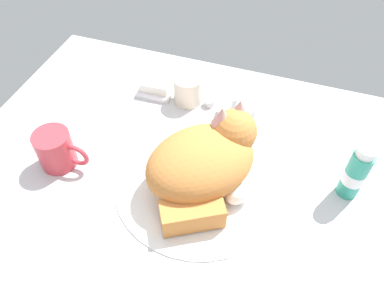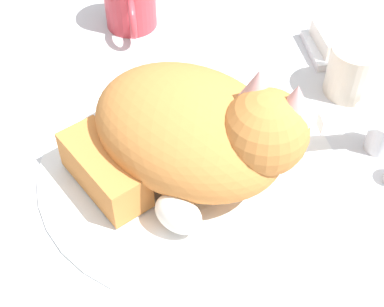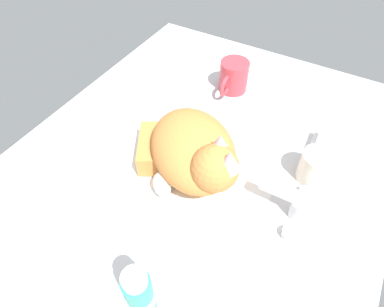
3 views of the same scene
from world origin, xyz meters
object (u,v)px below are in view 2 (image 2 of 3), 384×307
Objects in this scene: cat at (197,133)px; coffee_mug at (130,1)px; faucet at (374,133)px; rinse_cup at (354,70)px; soap_bar at (332,38)px.

cat is 32.45cm from coffee_mug.
faucet is 1.88× the size of rinse_cup.
faucet is 19.90cm from soap_bar.
soap_bar is (-8.87, -0.05, -1.14)cm from rinse_cup.
rinse_cup is at bearing 174.07° from faucet.
soap_bar is at bearing 132.08° from cat.
faucet is 11.09cm from rinse_cup.
faucet is at bearing -5.93° from rinse_cup.
rinse_cup is at bearing 0.31° from soap_bar.
cat is at bearing -47.92° from soap_bar.
rinse_cup is at bearing 55.29° from coffee_mug.
coffee_mug reaches higher than faucet.
coffee_mug is 1.66× the size of soap_bar.
coffee_mug is at bearing -138.27° from faucet.
rinse_cup reaches higher than faucet.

